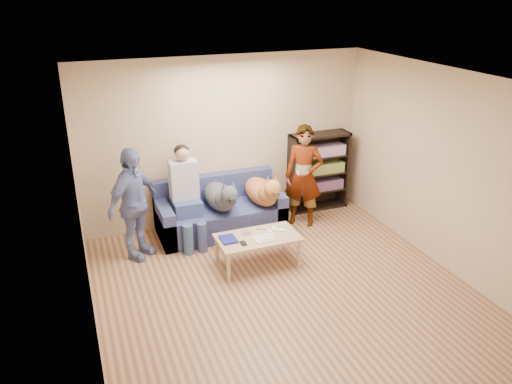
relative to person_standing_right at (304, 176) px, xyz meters
name	(u,v)px	position (x,y,z in m)	size (l,w,h in m)	color
ground	(292,300)	(-1.04, -1.85, -0.80)	(5.00, 5.00, 0.00)	brown
ceiling	(299,84)	(-1.04, -1.85, 1.80)	(5.00, 5.00, 0.00)	white
wall_back	(226,141)	(-1.04, 0.65, 0.50)	(4.50, 4.50, 0.00)	tan
wall_front	(453,340)	(-1.04, -4.35, 0.50)	(4.50, 4.50, 0.00)	tan
wall_left	(83,236)	(-3.29, -1.85, 0.50)	(5.00, 5.00, 0.00)	tan
wall_right	(456,176)	(1.21, -1.85, 0.50)	(5.00, 5.00, 0.00)	tan
blanket	(269,198)	(-0.55, 0.07, -0.30)	(0.41, 0.35, 0.14)	#A7A8AC
person_standing_right	(304,176)	(0.00, 0.00, 0.00)	(0.58, 0.38, 1.60)	gray
person_standing_left	(133,204)	(-2.61, -0.10, -0.01)	(0.93, 0.39, 1.58)	#7789BF
held_controller	(298,173)	(-0.20, -0.20, 0.15)	(0.04, 0.11, 0.03)	silver
notebook_blue	(228,239)	(-1.52, -0.87, -0.37)	(0.20, 0.26, 0.03)	navy
papers	(264,239)	(-1.07, -1.02, -0.37)	(0.26, 0.20, 0.01)	white
magazine	(266,237)	(-1.04, -1.00, -0.36)	(0.22, 0.17, 0.01)	beige
camera_silver	(246,232)	(-1.24, -0.80, -0.36)	(0.11, 0.06, 0.05)	#B6B5BA
controller_a	(274,229)	(-0.84, -0.82, -0.37)	(0.04, 0.13, 0.03)	white
controller_b	(282,230)	(-0.76, -0.90, -0.37)	(0.09, 0.06, 0.03)	white
headphone_cup_a	(272,234)	(-0.92, -0.94, -0.37)	(0.07, 0.07, 0.02)	silver
headphone_cup_b	(270,231)	(-0.92, -0.86, -0.37)	(0.07, 0.07, 0.02)	white
pen_orange	(261,242)	(-1.14, -1.08, -0.38)	(0.01, 0.01, 0.14)	orange
pen_black	(261,229)	(-1.00, -0.74, -0.38)	(0.01, 0.01, 0.14)	black
wallet	(243,243)	(-1.37, -1.04, -0.37)	(0.07, 0.12, 0.01)	black
sofa	(220,213)	(-1.29, 0.24, -0.52)	(1.90, 0.85, 0.82)	#515B93
person_seated	(186,192)	(-1.83, 0.11, -0.03)	(0.40, 0.73, 1.47)	#3E4D88
dog_gray	(221,196)	(-1.32, 0.08, -0.17)	(0.41, 1.25, 0.59)	#53575E
dog_tan	(263,191)	(-0.66, 0.03, -0.16)	(0.41, 1.16, 0.59)	#C7653C
coffee_table	(258,240)	(-1.12, -0.92, -0.43)	(1.10, 0.60, 0.42)	tan
bookshelf	(318,170)	(0.51, 0.48, -0.12)	(1.00, 0.34, 1.30)	black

